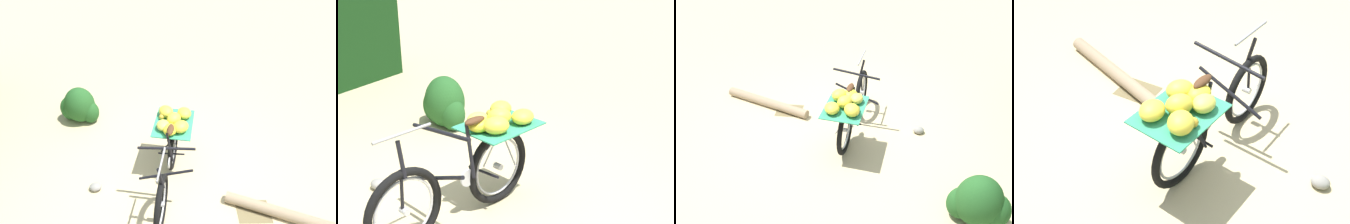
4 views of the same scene
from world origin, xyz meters
The scene contains 4 objects.
ground_plane centered at (0.00, 0.00, 0.00)m, with size 60.00×60.00×0.00m, color #C6B284.
bicycle centered at (-0.04, 0.11, 0.53)m, with size 0.79×1.80×1.03m.
shrub_cluster centered at (-1.63, 1.56, 0.30)m, with size 0.71×0.48×0.67m.
path_stone centered at (-1.09, -0.05, 0.05)m, with size 0.17×0.14×0.11m, color gray.
Camera 2 is at (2.42, -2.89, 2.52)m, focal length 53.01 mm.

